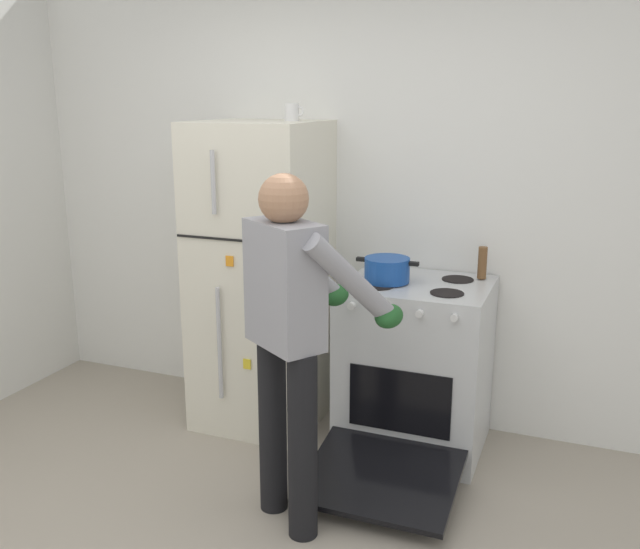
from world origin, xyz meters
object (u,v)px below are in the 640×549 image
(refrigerator, at_px, (262,276))
(red_pot, at_px, (387,270))
(stove_range, at_px, (414,368))
(coffee_mug, at_px, (292,112))
(person_cook, at_px, (293,322))
(pepper_mill, at_px, (482,263))

(refrigerator, height_order, red_pot, refrigerator)
(stove_range, height_order, coffee_mug, coffee_mug)
(refrigerator, bearing_deg, red_pot, -3.71)
(refrigerator, height_order, stove_range, refrigerator)
(person_cook, bearing_deg, coffee_mug, 113.44)
(refrigerator, bearing_deg, pepper_mill, 9.27)
(red_pot, bearing_deg, pepper_mill, 28.52)
(person_cook, relative_size, pepper_mill, 9.18)
(red_pot, distance_m, coffee_mug, 1.00)
(refrigerator, xyz_separation_m, coffee_mug, (0.18, 0.05, 0.93))
(stove_range, relative_size, pepper_mill, 7.08)
(red_pot, relative_size, coffee_mug, 3.04)
(person_cook, height_order, pepper_mill, person_cook)
(red_pot, relative_size, pepper_mill, 1.95)
(stove_range, distance_m, coffee_mug, 1.55)
(person_cook, relative_size, red_pot, 4.70)
(coffee_mug, bearing_deg, red_pot, -9.71)
(red_pot, bearing_deg, stove_range, 11.28)
(person_cook, bearing_deg, refrigerator, 123.49)
(pepper_mill, bearing_deg, person_cook, -120.04)
(pepper_mill, bearing_deg, stove_range, -143.99)
(stove_range, distance_m, person_cook, 1.06)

